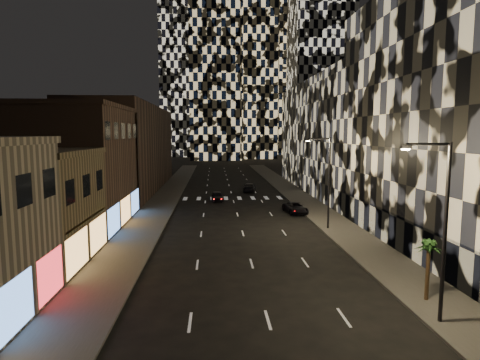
{
  "coord_description": "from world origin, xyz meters",
  "views": [
    {
      "loc": [
        -2.71,
        -8.55,
        9.58
      ],
      "look_at": [
        -0.73,
        21.93,
        6.0
      ],
      "focal_mm": 30.0,
      "sensor_mm": 36.0,
      "label": 1
    }
  ],
  "objects": [
    {
      "name": "sidewalk_left",
      "position": [
        -10.0,
        50.0,
        0.07
      ],
      "size": [
        4.0,
        120.0,
        0.15
      ],
      "primitive_type": "cube",
      "color": "#47443F",
      "rests_on": "ground"
    },
    {
      "name": "tower_center_low",
      "position": [
        -2.0,
        140.0,
        47.5
      ],
      "size": [
        18.0,
        18.0,
        95.0
      ],
      "primitive_type": "cube",
      "color": "black",
      "rests_on": "ground"
    },
    {
      "name": "midrise_base",
      "position": [
        12.3,
        24.5,
        1.5
      ],
      "size": [
        0.6,
        25.0,
        3.0
      ],
      "primitive_type": "cube",
      "color": "#383838",
      "rests_on": "ground"
    },
    {
      "name": "car_dark_midlane",
      "position": [
        -2.27,
        47.63,
        0.68
      ],
      "size": [
        1.9,
        4.1,
        1.36
      ],
      "primitive_type": "imported",
      "rotation": [
        0.0,
        0.0,
        0.07
      ],
      "color": "black",
      "rests_on": "ground"
    },
    {
      "name": "curb_right",
      "position": [
        7.9,
        50.0,
        0.07
      ],
      "size": [
        0.2,
        120.0,
        0.15
      ],
      "primitive_type": "cube",
      "color": "#4C4C47",
      "rests_on": "ground"
    },
    {
      "name": "car_dark_rightlane",
      "position": [
        7.0,
        38.37,
        0.65
      ],
      "size": [
        2.68,
        4.89,
        1.3
      ],
      "primitive_type": "imported",
      "rotation": [
        0.0,
        0.0,
        0.12
      ],
      "color": "black",
      "rests_on": "ground"
    },
    {
      "name": "tower_left_back",
      "position": [
        -12.0,
        165.0,
        60.0
      ],
      "size": [
        24.0,
        24.0,
        120.0
      ],
      "primitive_type": "cube",
      "color": "black",
      "rests_on": "ground"
    },
    {
      "name": "palm_tree",
      "position": [
        9.3,
        12.6,
        3.03
      ],
      "size": [
        1.78,
        1.75,
        3.49
      ],
      "color": "#47331E",
      "rests_on": "sidewalk_right"
    },
    {
      "name": "car_dark_oncoming",
      "position": [
        3.1,
        56.77,
        0.69
      ],
      "size": [
        2.55,
        4.98,
        1.38
      ],
      "primitive_type": "imported",
      "rotation": [
        0.0,
        0.0,
        3.01
      ],
      "color": "black",
      "rests_on": "ground"
    },
    {
      "name": "retail_tan",
      "position": [
        -17.0,
        21.0,
        4.0
      ],
      "size": [
        10.0,
        10.0,
        8.0
      ],
      "primitive_type": "cube",
      "color": "#756646",
      "rests_on": "ground"
    },
    {
      "name": "retail_brown",
      "position": [
        -17.0,
        33.5,
        6.0
      ],
      "size": [
        10.0,
        15.0,
        12.0
      ],
      "primitive_type": "cube",
      "color": "brown",
      "rests_on": "ground"
    },
    {
      "name": "streetlight_near",
      "position": [
        8.35,
        10.0,
        5.35
      ],
      "size": [
        2.55,
        0.25,
        9.0
      ],
      "color": "black",
      "rests_on": "sidewalk_right"
    },
    {
      "name": "streetlight_far",
      "position": [
        8.35,
        30.0,
        5.35
      ],
      "size": [
        2.55,
        0.25,
        9.0
      ],
      "color": "black",
      "rests_on": "sidewalk_right"
    },
    {
      "name": "tower_right_mid",
      "position": [
        35.0,
        135.0,
        50.0
      ],
      "size": [
        20.0,
        20.0,
        100.0
      ],
      "primitive_type": "cube",
      "color": "black",
      "rests_on": "ground"
    },
    {
      "name": "midrise_filler_right",
      "position": [
        20.0,
        57.0,
        9.0
      ],
      "size": [
        16.0,
        40.0,
        18.0
      ],
      "primitive_type": "cube",
      "color": "#232326",
      "rests_on": "ground"
    },
    {
      "name": "curb_left",
      "position": [
        -7.9,
        50.0,
        0.07
      ],
      "size": [
        0.2,
        120.0,
        0.15
      ],
      "primitive_type": "cube",
      "color": "#4C4C47",
      "rests_on": "ground"
    },
    {
      "name": "retail_filler_left",
      "position": [
        -17.0,
        60.0,
        7.0
      ],
      "size": [
        10.0,
        40.0,
        14.0
      ],
      "primitive_type": "cube",
      "color": "brown",
      "rests_on": "ground"
    },
    {
      "name": "sidewalk_right",
      "position": [
        10.0,
        50.0,
        0.07
      ],
      "size": [
        4.0,
        120.0,
        0.15
      ],
      "primitive_type": "cube",
      "color": "#47443F",
      "rests_on": "ground"
    }
  ]
}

